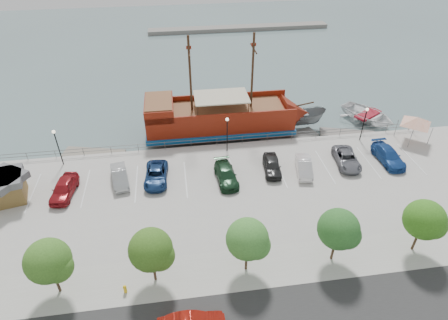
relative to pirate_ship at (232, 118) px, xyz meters
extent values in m
plane|color=slate|center=(-1.37, -11.81, -2.21)|extent=(160.00, 160.00, 0.00)
cube|color=#A9A69C|center=(-1.37, -21.81, -1.20)|extent=(100.00, 4.00, 0.05)
cylinder|color=#606060|center=(-1.37, -4.01, -0.26)|extent=(50.00, 0.06, 0.06)
cylinder|color=#606060|center=(-1.37, -4.01, -0.66)|extent=(50.00, 0.06, 0.06)
cube|color=gray|center=(8.63, 43.19, -1.81)|extent=(40.00, 3.00, 0.80)
cube|color=maroon|center=(-1.51, 0.01, -0.10)|extent=(17.79, 5.65, 2.89)
cube|color=navy|center=(-1.51, 0.01, -1.05)|extent=(18.12, 5.98, 0.67)
cone|color=maroon|center=(8.25, -0.05, -0.10)|extent=(3.58, 5.35, 5.33)
cube|color=maroon|center=(-8.72, 0.05, 2.12)|extent=(3.36, 5.57, 1.55)
cube|color=brown|center=(-8.72, 0.05, 2.95)|extent=(3.14, 5.12, 0.13)
cube|color=brown|center=(-0.96, 0.01, 1.39)|extent=(14.45, 4.96, 0.17)
cube|color=maroon|center=(-1.50, 2.67, 1.73)|extent=(17.76, 0.32, 0.78)
cube|color=maroon|center=(-1.53, -2.65, 1.73)|extent=(17.76, 0.32, 0.78)
cylinder|color=#382111|center=(2.37, -0.01, 5.89)|extent=(0.27, 0.27, 9.10)
cylinder|color=#382111|center=(-4.84, 0.03, 5.89)|extent=(0.27, 0.27, 9.10)
cylinder|color=#382111|center=(2.37, -0.01, 8.66)|extent=(0.17, 3.33, 0.16)
cylinder|color=#382111|center=(-4.84, 0.03, 8.66)|extent=(0.17, 3.33, 0.16)
cube|color=beige|center=(-1.29, 0.01, 3.00)|extent=(6.46, 4.25, 0.13)
cylinder|color=#382111|center=(9.03, -0.05, 1.23)|extent=(2.76, 0.19, 0.66)
imported|color=slate|center=(8.86, -0.04, -0.96)|extent=(6.62, 2.80, 2.51)
imported|color=white|center=(18.41, 0.39, -1.45)|extent=(8.30, 9.03, 1.53)
cube|color=gray|center=(-16.68, -2.61, -2.01)|extent=(7.38, 3.69, 0.41)
cube|color=slate|center=(6.84, -2.61, -2.00)|extent=(7.76, 4.28, 0.43)
cube|color=slate|center=(14.42, -2.61, -2.02)|extent=(7.06, 3.81, 0.39)
cube|color=brown|center=(-23.23, -10.46, -0.13)|extent=(3.53, 3.53, 2.17)
cube|color=#57575A|center=(-23.23, -10.46, 1.20)|extent=(4.00, 4.00, 0.69)
cylinder|color=slate|center=(19.20, -4.95, -0.10)|extent=(0.08, 0.08, 2.22)
cylinder|color=slate|center=(21.82, -4.69, -0.10)|extent=(0.08, 0.08, 2.22)
cylinder|color=slate|center=(19.46, -7.57, -0.10)|extent=(0.08, 0.08, 2.22)
cylinder|color=slate|center=(22.08, -7.31, -0.10)|extent=(0.08, 0.08, 2.22)
pyramid|color=white|center=(20.64, -6.13, 1.87)|extent=(4.65, 4.65, 0.91)
cylinder|color=yellow|center=(-11.56, -22.61, -0.91)|extent=(0.24, 0.24, 0.60)
sphere|color=yellow|center=(-11.56, -22.61, -0.59)|extent=(0.26, 0.26, 0.26)
cylinder|color=black|center=(-19.37, -5.31, 0.79)|extent=(0.12, 0.12, 4.00)
sphere|color=#FFF2CC|center=(-19.37, -5.31, 2.89)|extent=(0.36, 0.36, 0.36)
cylinder|color=black|center=(-1.37, -5.31, 0.79)|extent=(0.12, 0.12, 4.00)
sphere|color=#FFF2CC|center=(-1.37, -5.31, 2.89)|extent=(0.36, 0.36, 0.36)
cylinder|color=black|center=(14.63, -5.31, 0.79)|extent=(0.12, 0.12, 4.00)
sphere|color=#FFF2CC|center=(14.63, -5.31, 2.89)|extent=(0.36, 0.36, 0.36)
cylinder|color=#473321|center=(-16.37, -21.81, -0.11)|extent=(0.20, 0.20, 2.20)
sphere|color=#36611E|center=(-16.37, -21.81, 2.19)|extent=(3.20, 3.20, 3.20)
sphere|color=#36611E|center=(-15.77, -22.11, 1.79)|extent=(2.20, 2.20, 2.20)
cylinder|color=#473321|center=(-9.37, -21.81, -0.11)|extent=(0.20, 0.20, 2.20)
sphere|color=#325819|center=(-9.37, -21.81, 2.19)|extent=(3.20, 3.20, 3.20)
sphere|color=#325819|center=(-8.77, -22.11, 1.79)|extent=(2.20, 2.20, 2.20)
cylinder|color=#473321|center=(-2.37, -21.81, -0.11)|extent=(0.20, 0.20, 2.20)
sphere|color=#376E29|center=(-2.37, -21.81, 2.19)|extent=(3.20, 3.20, 3.20)
sphere|color=#376E29|center=(-1.77, -22.11, 1.79)|extent=(2.20, 2.20, 2.20)
cylinder|color=#473321|center=(4.63, -21.81, -0.11)|extent=(0.20, 0.20, 2.20)
sphere|color=#265722|center=(4.63, -21.81, 2.19)|extent=(3.20, 3.20, 3.20)
sphere|color=#265722|center=(5.23, -22.11, 1.79)|extent=(2.20, 2.20, 2.20)
cylinder|color=#473321|center=(11.63, -21.81, -0.11)|extent=(0.20, 0.20, 2.20)
sphere|color=#2E6417|center=(11.63, -21.81, 2.19)|extent=(3.20, 3.20, 3.20)
sphere|color=#2E6417|center=(12.23, -22.11, 1.79)|extent=(2.20, 2.20, 2.20)
imported|color=maroon|center=(-18.13, -10.53, -0.44)|extent=(2.45, 4.75, 1.55)
imported|color=#A9AAAB|center=(-12.96, -9.33, -0.50)|extent=(2.27, 4.51, 1.42)
imported|color=navy|center=(-9.31, -9.61, -0.54)|extent=(2.54, 4.99, 1.35)
imported|color=#16371F|center=(-2.27, -10.60, -0.52)|extent=(2.29, 4.90, 1.38)
imported|color=#242424|center=(2.74, -9.73, -0.49)|extent=(2.17, 4.41, 1.45)
imported|color=white|center=(6.01, -10.40, -0.52)|extent=(2.24, 4.42, 1.39)
imported|color=slate|center=(11.03, -9.65, -0.54)|extent=(2.80, 5.08, 1.35)
imported|color=#1C458E|center=(15.72, -9.82, -0.48)|extent=(2.23, 5.11, 1.46)
camera|label=1|loc=(-6.76, -40.23, 22.86)|focal=30.00mm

